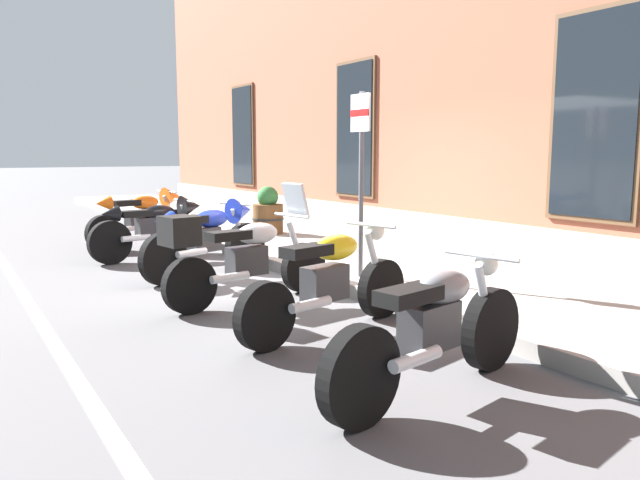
# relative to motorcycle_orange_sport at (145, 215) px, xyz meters

# --- Properties ---
(ground_plane) EXTENTS (140.00, 140.00, 0.00)m
(ground_plane) POSITION_rel_motorcycle_orange_sport_xyz_m (3.95, 0.85, -0.57)
(ground_plane) COLOR #4C4C4F
(sidewalk) EXTENTS (30.61, 2.72, 0.16)m
(sidewalk) POSITION_rel_motorcycle_orange_sport_xyz_m (3.95, 2.21, -0.49)
(sidewalk) COLOR gray
(sidewalk) RESTS_ON ground_plane
(lane_stripe) EXTENTS (30.61, 0.12, 0.01)m
(lane_stripe) POSITION_rel_motorcycle_orange_sport_xyz_m (3.95, -2.35, -0.56)
(lane_stripe) COLOR silver
(lane_stripe) RESTS_ON ground_plane
(brick_pub_facade) EXTENTS (24.61, 7.13, 8.40)m
(brick_pub_facade) POSITION_rel_motorcycle_orange_sport_xyz_m (3.95, 7.08, 3.63)
(brick_pub_facade) COLOR brown
(brick_pub_facade) RESTS_ON ground_plane
(motorcycle_orange_sport) EXTENTS (0.79, 2.04, 1.04)m
(motorcycle_orange_sport) POSITION_rel_motorcycle_orange_sport_xyz_m (0.00, 0.00, 0.00)
(motorcycle_orange_sport) COLOR black
(motorcycle_orange_sport) RESTS_ON ground_plane
(motorcycle_black_sport) EXTENTS (0.63, 2.08, 0.98)m
(motorcycle_black_sport) POSITION_rel_motorcycle_orange_sport_xyz_m (1.44, -0.21, -0.03)
(motorcycle_black_sport) COLOR black
(motorcycle_black_sport) RESTS_ON ground_plane
(motorcycle_blue_sport) EXTENTS (0.84, 2.02, 1.04)m
(motorcycle_blue_sport) POSITION_rel_motorcycle_orange_sport_xyz_m (3.20, -0.03, -0.00)
(motorcycle_blue_sport) COLOR black
(motorcycle_blue_sport) RESTS_ON ground_plane
(motorcycle_silver_touring) EXTENTS (0.74, 2.13, 1.32)m
(motorcycle_silver_touring) POSITION_rel_motorcycle_orange_sport_xyz_m (4.85, -0.34, -0.01)
(motorcycle_silver_touring) COLOR black
(motorcycle_silver_touring) RESTS_ON ground_plane
(motorcycle_yellow_naked) EXTENTS (0.74, 2.11, 0.99)m
(motorcycle_yellow_naked) POSITION_rel_motorcycle_orange_sport_xyz_m (6.27, -0.08, -0.08)
(motorcycle_yellow_naked) COLOR black
(motorcycle_yellow_naked) RESTS_ON ground_plane
(motorcycle_grey_naked) EXTENTS (0.70, 2.11, 0.93)m
(motorcycle_grey_naked) POSITION_rel_motorcycle_orange_sport_xyz_m (7.91, -0.28, -0.09)
(motorcycle_grey_naked) COLOR black
(motorcycle_grey_naked) RESTS_ON ground_plane
(parking_sign) EXTENTS (0.36, 0.07, 2.23)m
(parking_sign) POSITION_rel_motorcycle_orange_sport_xyz_m (4.92, 1.22, 1.04)
(parking_sign) COLOR #4C4C51
(parking_sign) RESTS_ON sidewalk
(barrel_planter) EXTENTS (0.60, 0.60, 0.89)m
(barrel_planter) POSITION_rel_motorcycle_orange_sport_xyz_m (0.64, 2.15, -0.03)
(barrel_planter) COLOR brown
(barrel_planter) RESTS_ON sidewalk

